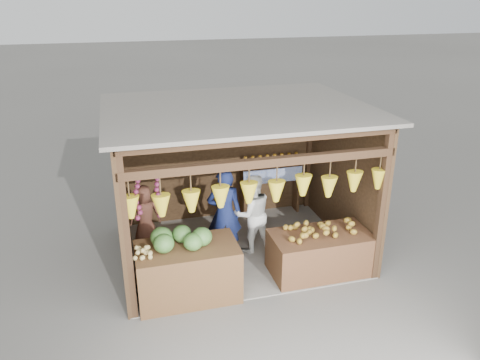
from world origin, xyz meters
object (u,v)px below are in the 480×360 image
counter_right (320,253)px  vendor_seated (145,216)px  man_standing (224,214)px  counter_left (188,272)px  woman_standing (252,214)px

counter_right → vendor_seated: size_ratio=1.51×
man_standing → vendor_seated: (-1.34, 0.19, 0.04)m
counter_left → counter_right: counter_left is taller
counter_right → woman_standing: (-0.88, 1.00, 0.37)m
vendor_seated → counter_left: bearing=114.2°
man_standing → woman_standing: (0.52, 0.05, -0.09)m
vendor_seated → woman_standing: bearing=177.0°
counter_left → counter_right: bearing=2.2°
counter_left → counter_right: size_ratio=0.93×
counter_right → man_standing: 1.75m
man_standing → vendor_seated: size_ratio=1.51×
man_standing → vendor_seated: 1.35m
man_standing → woman_standing: 0.53m
counter_left → counter_right: (2.22, 0.09, -0.07)m
man_standing → woman_standing: bearing=-165.2°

